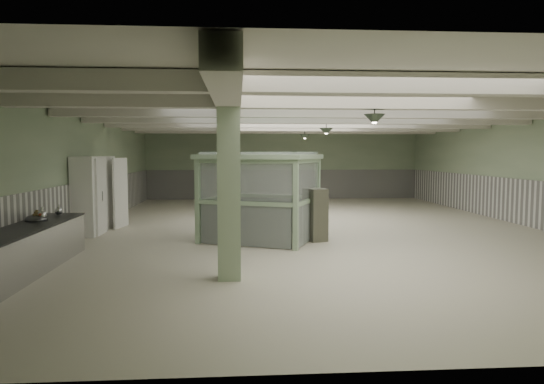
{
  "coord_description": "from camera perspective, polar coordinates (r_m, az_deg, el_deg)",
  "views": [
    {
      "loc": [
        -2.34,
        -14.96,
        2.35
      ],
      "look_at": [
        -1.41,
        -1.86,
        1.3
      ],
      "focal_mm": 32.0,
      "sensor_mm": 36.0,
      "label": 1
    }
  ],
  "objects": [
    {
      "name": "floor",
      "position": [
        15.32,
        4.79,
        -4.27
      ],
      "size": [
        20.0,
        20.0,
        0.0
      ],
      "primitive_type": "plane",
      "color": "beige",
      "rests_on": "ground"
    },
    {
      "name": "ceiling",
      "position": [
        15.19,
        4.88,
        9.27
      ],
      "size": [
        14.0,
        20.0,
        0.02
      ],
      "primitive_type": "cube",
      "color": "silver",
      "rests_on": "wall_back"
    },
    {
      "name": "wall_back",
      "position": [
        25.07,
        1.3,
        3.31
      ],
      "size": [
        14.0,
        0.02,
        3.6
      ],
      "primitive_type": "cube",
      "color": "#A0B28E",
      "rests_on": "floor"
    },
    {
      "name": "wall_front",
      "position": [
        5.51,
        21.1,
        -1.46
      ],
      "size": [
        14.0,
        0.02,
        3.6
      ],
      "primitive_type": "cube",
      "color": "#A0B28E",
      "rests_on": "floor"
    },
    {
      "name": "wall_left",
      "position": [
        15.68,
        -21.37,
        2.25
      ],
      "size": [
        0.02,
        20.0,
        3.6
      ],
      "primitive_type": "cube",
      "color": "#A0B28E",
      "rests_on": "floor"
    },
    {
      "name": "wall_right",
      "position": [
        17.64,
        27.93,
        2.25
      ],
      "size": [
        0.02,
        20.0,
        3.6
      ],
      "primitive_type": "cube",
      "color": "#A0B28E",
      "rests_on": "floor"
    },
    {
      "name": "wainscot_left",
      "position": [
        15.74,
        -21.17,
        -1.57
      ],
      "size": [
        0.05,
        19.9,
        1.5
      ],
      "primitive_type": "cube",
      "color": "silver",
      "rests_on": "floor"
    },
    {
      "name": "wainscot_right",
      "position": [
        17.69,
        27.74,
        -1.15
      ],
      "size": [
        0.05,
        19.9,
        1.5
      ],
      "primitive_type": "cube",
      "color": "silver",
      "rests_on": "floor"
    },
    {
      "name": "wainscot_back",
      "position": [
        25.09,
        1.3,
        0.91
      ],
      "size": [
        13.9,
        0.05,
        1.5
      ],
      "primitive_type": "cube",
      "color": "silver",
      "rests_on": "floor"
    },
    {
      "name": "girder",
      "position": [
        14.99,
        -4.71,
        8.49
      ],
      "size": [
        0.45,
        19.9,
        0.4
      ],
      "primitive_type": "cube",
      "color": "beige",
      "rests_on": "ceiling"
    },
    {
      "name": "beam_a",
      "position": [
        7.89,
        13.54,
        12.25
      ],
      "size": [
        13.9,
        0.35,
        0.32
      ],
      "primitive_type": "cube",
      "color": "beige",
      "rests_on": "ceiling"
    },
    {
      "name": "beam_b",
      "position": [
        10.28,
        9.27,
        10.49
      ],
      "size": [
        13.9,
        0.35,
        0.32
      ],
      "primitive_type": "cube",
      "color": "beige",
      "rests_on": "ceiling"
    },
    {
      "name": "beam_c",
      "position": [
        12.72,
        6.64,
        9.37
      ],
      "size": [
        13.9,
        0.35,
        0.32
      ],
      "primitive_type": "cube",
      "color": "beige",
      "rests_on": "ceiling"
    },
    {
      "name": "beam_d",
      "position": [
        15.18,
        4.87,
        8.6
      ],
      "size": [
        13.9,
        0.35,
        0.32
      ],
      "primitive_type": "cube",
      "color": "beige",
      "rests_on": "ceiling"
    },
    {
      "name": "beam_e",
      "position": [
        17.64,
        3.6,
        8.04
      ],
      "size": [
        13.9,
        0.35,
        0.32
      ],
      "primitive_type": "cube",
      "color": "beige",
      "rests_on": "ceiling"
    },
    {
      "name": "beam_f",
      "position": [
        20.12,
        2.65,
        7.61
      ],
      "size": [
        13.9,
        0.35,
        0.32
      ],
      "primitive_type": "cube",
      "color": "beige",
      "rests_on": "ceiling"
    },
    {
      "name": "beam_g",
      "position": [
        22.6,
        1.9,
        7.28
      ],
      "size": [
        13.9,
        0.35,
        0.32
      ],
      "primitive_type": "cube",
      "color": "beige",
      "rests_on": "ceiling"
    },
    {
      "name": "column_a",
      "position": [
        8.97,
        -5.08,
        1.04
      ],
      "size": [
        0.42,
        0.42,
        3.6
      ],
      "primitive_type": "cube",
      "color": "#A8C19C",
      "rests_on": "floor"
    },
    {
      "name": "column_b",
      "position": [
        13.97,
        -4.72,
        2.3
      ],
      "size": [
        0.42,
        0.42,
        3.6
      ],
      "primitive_type": "cube",
      "color": "#A8C19C",
      "rests_on": "floor"
    },
    {
      "name": "column_c",
      "position": [
        18.96,
        -4.55,
        2.89
      ],
      "size": [
        0.42,
        0.42,
        3.6
      ],
      "primitive_type": "cube",
      "color": "#A8C19C",
      "rests_on": "floor"
    },
    {
      "name": "column_d",
      "position": [
        22.96,
        -4.46,
        3.18
      ],
      "size": [
        0.42,
        0.42,
        3.6
      ],
      "primitive_type": "cube",
      "color": "#A8C19C",
      "rests_on": "floor"
    },
    {
      "name": "pendant_front",
      "position": [
        10.38,
        11.96,
        8.34
      ],
      "size": [
        0.44,
        0.44,
        0.22
      ],
      "primitive_type": "cone",
      "rotation": [
        3.14,
        0.0,
        0.0
      ],
      "color": "#303D2E",
      "rests_on": "ceiling"
    },
    {
      "name": "pendant_mid",
      "position": [
        15.73,
        6.39,
        7.09
      ],
      "size": [
        0.44,
        0.44,
        0.22
      ],
      "primitive_type": "cone",
      "rotation": [
        3.14,
        0.0,
        0.0
      ],
      "color": "#303D2E",
      "rests_on": "ceiling"
    },
    {
      "name": "pendant_back",
      "position": [
        20.66,
        3.87,
        6.5
      ],
      "size": [
        0.44,
        0.44,
        0.22
      ],
      "primitive_type": "cone",
      "rotation": [
        3.14,
        0.0,
        0.0
      ],
      "color": "#303D2E",
      "rests_on": "ceiling"
    },
    {
      "name": "prep_counter",
      "position": [
        10.32,
        -28.2,
        -6.52
      ],
      "size": [
        0.96,
        5.52,
        0.91
      ],
      "color": "#B5B5BA",
      "rests_on": "floor"
    },
    {
      "name": "pitcher_near",
      "position": [
        11.48,
        -25.47,
        -2.37
      ],
      "size": [
        0.26,
        0.29,
        0.3
      ],
      "primitive_type": null,
      "rotation": [
        0.0,
        0.0,
        -0.3
      ],
      "color": "#B5B5BA",
      "rests_on": "prep_counter"
    },
    {
      "name": "pitcher_far",
      "position": [
        12.41,
        -23.83,
        -1.97
      ],
      "size": [
        0.22,
        0.23,
        0.24
      ],
      "primitive_type": null,
      "rotation": [
        0.0,
        0.0,
        0.39
      ],
      "color": "#B5B5BA",
      "rests_on": "prep_counter"
    },
    {
      "name": "veg_colander",
      "position": [
        11.54,
        -26.01,
        -2.6
      ],
      "size": [
        0.52,
        0.52,
        0.21
      ],
      "primitive_type": null,
      "rotation": [
        0.0,
        0.0,
        0.17
      ],
      "color": "#444449",
      "rests_on": "prep_counter"
    },
    {
      "name": "walkin_cooler",
      "position": [
        15.53,
        -20.06,
        -0.11
      ],
      "size": [
        0.91,
        2.53,
        2.32
      ],
      "color": "white",
      "rests_on": "floor"
    },
    {
      "name": "guard_booth",
      "position": [
        13.09,
        -1.37,
        1.34
      ],
      "size": [
        3.63,
        3.39,
        2.39
      ],
      "rotation": [
        0.0,
        0.0,
        -0.41
      ],
      "color": "#95B28E",
      "rests_on": "floor"
    },
    {
      "name": "filing_cabinet",
      "position": [
        13.1,
        5.1,
        -2.67
      ],
      "size": [
        0.65,
        0.76,
        1.41
      ],
      "primitive_type": "cube",
      "rotation": [
        0.0,
        0.0,
        0.34
      ],
      "color": "#5A5A4B",
      "rests_on": "floor"
    }
  ]
}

